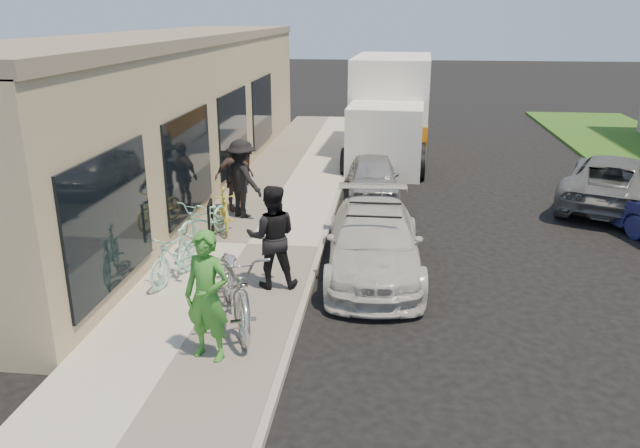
{
  "coord_description": "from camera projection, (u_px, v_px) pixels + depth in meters",
  "views": [
    {
      "loc": [
        0.93,
        -8.99,
        4.74
      ],
      "look_at": [
        -0.32,
        1.81,
        1.05
      ],
      "focal_mm": 35.0,
      "sensor_mm": 36.0,
      "label": 1
    }
  ],
  "objects": [
    {
      "name": "far_car_gray",
      "position": [
        613.0,
        181.0,
        15.94
      ],
      "size": [
        3.86,
        5.22,
        1.32
      ],
      "primitive_type": "imported",
      "rotation": [
        0.0,
        0.0,
        2.74
      ],
      "color": "#585B5E",
      "rests_on": "ground"
    },
    {
      "name": "cruiser_bike_b",
      "position": [
        205.0,
        219.0,
        13.13
      ],
      "size": [
        1.15,
        1.9,
        0.94
      ],
      "primitive_type": "imported",
      "rotation": [
        0.0,
        0.0,
        -0.31
      ],
      "color": "#93DCC6",
      "rests_on": "sidewalk"
    },
    {
      "name": "man_standing",
      "position": [
        272.0,
        237.0,
        10.78
      ],
      "size": [
        0.99,
        0.83,
        1.84
      ],
      "primitive_type": "imported",
      "rotation": [
        0.0,
        0.0,
        3.3
      ],
      "color": "black",
      "rests_on": "sidewalk"
    },
    {
      "name": "moving_truck",
      "position": [
        390.0,
        113.0,
        21.41
      ],
      "size": [
        2.85,
        6.91,
        3.34
      ],
      "rotation": [
        0.0,
        0.0,
        -0.05
      ],
      "color": "white",
      "rests_on": "ground"
    },
    {
      "name": "ground",
      "position": [
        327.0,
        322.0,
        10.08
      ],
      "size": [
        120.0,
        120.0,
        0.0
      ],
      "primitive_type": "plane",
      "color": "black",
      "rests_on": "ground"
    },
    {
      "name": "bystander_a",
      "position": [
        242.0,
        179.0,
        14.55
      ],
      "size": [
        1.36,
        1.25,
        1.84
      ],
      "primitive_type": "imported",
      "rotation": [
        0.0,
        0.0,
        2.51
      ],
      "color": "black",
      "rests_on": "sidewalk"
    },
    {
      "name": "curb",
      "position": [
        320.0,
        250.0,
        12.93
      ],
      "size": [
        0.12,
        34.0,
        0.13
      ],
      "primitive_type": "cube",
      "color": "gray",
      "rests_on": "ground"
    },
    {
      "name": "bike_rack",
      "position": [
        210.0,
        217.0,
        13.09
      ],
      "size": [
        0.15,
        0.6,
        0.86
      ],
      "rotation": [
        0.0,
        0.0,
        0.17
      ],
      "color": "black",
      "rests_on": "sidewalk"
    },
    {
      "name": "sedan_white",
      "position": [
        374.0,
        242.0,
        11.79
      ],
      "size": [
        1.98,
        4.41,
        1.3
      ],
      "rotation": [
        0.0,
        0.0,
        0.05
      ],
      "color": "beige",
      "rests_on": "ground"
    },
    {
      "name": "cruiser_bike_a",
      "position": [
        175.0,
        256.0,
        11.15
      ],
      "size": [
        0.81,
        1.59,
        0.92
      ],
      "primitive_type": "imported",
      "rotation": [
        0.0,
        0.0,
        -0.26
      ],
      "color": "#93DCC6",
      "rests_on": "sidewalk"
    },
    {
      "name": "tandem_bike",
      "position": [
        235.0,
        284.0,
        9.59
      ],
      "size": [
        1.72,
        2.57,
        1.28
      ],
      "primitive_type": "imported",
      "rotation": [
        0.0,
        0.0,
        0.4
      ],
      "color": "#B7B7B9",
      "rests_on": "sidewalk"
    },
    {
      "name": "bystander_b",
      "position": [
        234.0,
        177.0,
        15.06
      ],
      "size": [
        1.04,
        0.88,
        1.67
      ],
      "primitive_type": "imported",
      "rotation": [
        0.0,
        0.0,
        0.59
      ],
      "color": "brown",
      "rests_on": "sidewalk"
    },
    {
      "name": "sandwich_board",
      "position": [
        237.0,
        169.0,
        17.3
      ],
      "size": [
        0.63,
        0.64,
        0.93
      ],
      "rotation": [
        0.0,
        0.0,
        -0.13
      ],
      "color": "black",
      "rests_on": "sidewalk"
    },
    {
      "name": "cruiser_bike_c",
      "position": [
        224.0,
        209.0,
        13.84
      ],
      "size": [
        0.89,
        1.56,
        0.9
      ],
      "primitive_type": "imported",
      "rotation": [
        0.0,
        0.0,
        0.33
      ],
      "color": "gold",
      "rests_on": "sidewalk"
    },
    {
      "name": "sidewalk",
      "position": [
        247.0,
        247.0,
        13.1
      ],
      "size": [
        3.0,
        34.0,
        0.15
      ],
      "primitive_type": "cube",
      "color": "#B8B4A6",
      "rests_on": "ground"
    },
    {
      "name": "storefront",
      "position": [
        171.0,
        111.0,
        17.49
      ],
      "size": [
        3.6,
        20.0,
        4.22
      ],
      "color": "tan",
      "rests_on": "ground"
    },
    {
      "name": "sedan_silver",
      "position": [
        373.0,
        177.0,
        16.74
      ],
      "size": [
        1.54,
        3.37,
        1.12
      ],
      "primitive_type": "imported",
      "rotation": [
        0.0,
        0.0,
        0.07
      ],
      "color": "#98989D",
      "rests_on": "ground"
    },
    {
      "name": "woman_rider",
      "position": [
        207.0,
        296.0,
        8.49
      ],
      "size": [
        0.78,
        0.62,
        1.86
      ],
      "primitive_type": "imported",
      "rotation": [
        0.0,
        0.0,
        -0.29
      ],
      "color": "#39862C",
      "rests_on": "sidewalk"
    }
  ]
}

